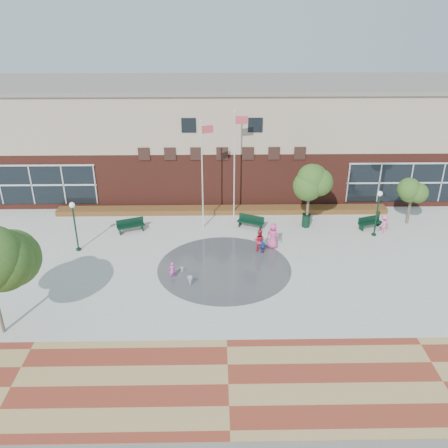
{
  "coord_description": "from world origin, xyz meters",
  "views": [
    {
      "loc": [
        -0.47,
        -22.76,
        15.29
      ],
      "look_at": [
        0.0,
        4.0,
        2.6
      ],
      "focal_mm": 38.0,
      "sensor_mm": 36.0,
      "label": 1
    }
  ],
  "objects_px": {
    "flagpole_left": "(203,170)",
    "flagpole_right": "(235,159)",
    "bench_left": "(131,228)",
    "trash_can": "(306,220)",
    "child_splash": "(172,270)"
  },
  "relations": [
    {
      "from": "flagpole_left",
      "to": "child_splash",
      "type": "distance_m",
      "value": 8.27
    },
    {
      "from": "flagpole_left",
      "to": "bench_left",
      "type": "distance_m",
      "value": 6.74
    },
    {
      "from": "flagpole_left",
      "to": "trash_can",
      "type": "distance_m",
      "value": 8.54
    },
    {
      "from": "flagpole_left",
      "to": "flagpole_right",
      "type": "xyz_separation_m",
      "value": [
        2.35,
        2.08,
        0.14
      ]
    },
    {
      "from": "child_splash",
      "to": "trash_can",
      "type": "bearing_deg",
      "value": -168.64
    },
    {
      "from": "flagpole_left",
      "to": "child_splash",
      "type": "xyz_separation_m",
      "value": [
        -1.75,
        -7.06,
        -3.93
      ]
    },
    {
      "from": "flagpole_right",
      "to": "child_splash",
      "type": "relative_size",
      "value": 7.59
    },
    {
      "from": "bench_left",
      "to": "child_splash",
      "type": "height_order",
      "value": "child_splash"
    },
    {
      "from": "flagpole_right",
      "to": "child_splash",
      "type": "xyz_separation_m",
      "value": [
        -4.1,
        -9.15,
        -4.07
      ]
    },
    {
      "from": "flagpole_right",
      "to": "bench_left",
      "type": "distance_m",
      "value": 9.18
    },
    {
      "from": "bench_left",
      "to": "flagpole_left",
      "type": "bearing_deg",
      "value": -14.33
    },
    {
      "from": "flagpole_left",
      "to": "bench_left",
      "type": "relative_size",
      "value": 3.93
    },
    {
      "from": "flagpole_left",
      "to": "child_splash",
      "type": "height_order",
      "value": "flagpole_left"
    },
    {
      "from": "trash_can",
      "to": "bench_left",
      "type": "bearing_deg",
      "value": -176.99
    },
    {
      "from": "bench_left",
      "to": "trash_can",
      "type": "bearing_deg",
      "value": -18.81
    }
  ]
}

